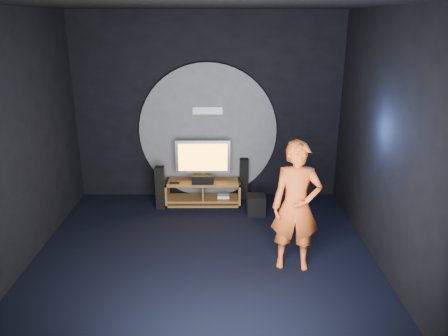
# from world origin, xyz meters

# --- Properties ---
(floor) EXTENTS (5.00, 5.00, 0.00)m
(floor) POSITION_xyz_m (0.00, 0.00, 0.00)
(floor) COLOR black
(floor) RESTS_ON ground
(back_wall) EXTENTS (5.00, 0.04, 3.50)m
(back_wall) POSITION_xyz_m (0.00, 2.50, 1.75)
(back_wall) COLOR black
(back_wall) RESTS_ON ground
(front_wall) EXTENTS (5.00, 0.04, 3.50)m
(front_wall) POSITION_xyz_m (0.00, -2.50, 1.75)
(front_wall) COLOR black
(front_wall) RESTS_ON ground
(left_wall) EXTENTS (0.04, 5.00, 3.50)m
(left_wall) POSITION_xyz_m (-2.50, 0.00, 1.75)
(left_wall) COLOR black
(left_wall) RESTS_ON ground
(right_wall) EXTENTS (0.04, 5.00, 3.50)m
(right_wall) POSITION_xyz_m (2.50, 0.00, 1.75)
(right_wall) COLOR black
(right_wall) RESTS_ON ground
(ceiling) EXTENTS (5.00, 5.00, 0.01)m
(ceiling) POSITION_xyz_m (0.00, 0.00, 3.50)
(ceiling) COLOR black
(ceiling) RESTS_ON back_wall
(wall_disc_panel) EXTENTS (2.60, 0.11, 2.60)m
(wall_disc_panel) POSITION_xyz_m (0.00, 2.44, 1.30)
(wall_disc_panel) COLOR #515156
(wall_disc_panel) RESTS_ON ground
(media_console) EXTENTS (1.40, 0.45, 0.45)m
(media_console) POSITION_xyz_m (-0.08, 2.05, 0.19)
(media_console) COLOR olive
(media_console) RESTS_ON ground
(tv) EXTENTS (1.02, 0.22, 0.77)m
(tv) POSITION_xyz_m (-0.09, 2.12, 0.87)
(tv) COLOR #B2B2B9
(tv) RESTS_ON media_console
(center_speaker) EXTENTS (0.40, 0.15, 0.15)m
(center_speaker) POSITION_xyz_m (-0.09, 1.93, 0.53)
(center_speaker) COLOR black
(center_speaker) RESTS_ON media_console
(remote) EXTENTS (0.18, 0.05, 0.02)m
(remote) POSITION_xyz_m (-0.61, 1.93, 0.46)
(remote) COLOR black
(remote) RESTS_ON media_console
(tower_speaker_left) EXTENTS (0.16, 0.18, 0.80)m
(tower_speaker_left) POSITION_xyz_m (-0.87, 1.84, 0.40)
(tower_speaker_left) COLOR black
(tower_speaker_left) RESTS_ON ground
(tower_speaker_right) EXTENTS (0.16, 0.18, 0.80)m
(tower_speaker_right) POSITION_xyz_m (0.69, 2.31, 0.40)
(tower_speaker_right) COLOR black
(tower_speaker_right) RESTS_ON ground
(subwoofer) EXTENTS (0.32, 0.32, 0.36)m
(subwoofer) POSITION_xyz_m (0.88, 1.56, 0.18)
(subwoofer) COLOR black
(subwoofer) RESTS_ON ground
(player) EXTENTS (0.71, 0.51, 1.83)m
(player) POSITION_xyz_m (1.28, -0.19, 0.92)
(player) COLOR orange
(player) RESTS_ON ground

